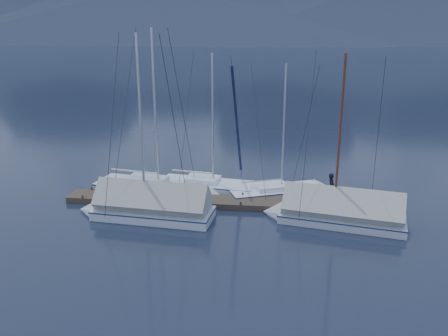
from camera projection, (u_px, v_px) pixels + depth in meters
The scene contains 9 objects.
ground at pixel (220, 219), 24.86m from camera, with size 1000.00×1000.00×0.00m, color black.
dock at pixel (224, 203), 26.72m from camera, with size 18.00×1.50×0.54m.
mooring_posts at pixel (215, 199), 26.70m from camera, with size 15.12×1.52×0.35m.
sailboat_open_left at pixel (167, 190), 28.54m from camera, with size 8.28×3.85×10.58m.
sailboat_open_mid at pixel (221, 187), 29.12m from camera, with size 7.05×3.15×9.04m.
sailboat_open_right at pixel (288, 191), 28.48m from camera, with size 6.64×4.02×8.49m.
sailboat_covered_near at pixel (331, 213), 24.41m from camera, with size 7.59×3.67×9.48m.
sailboat_covered_far at pixel (143, 208), 25.02m from camera, with size 7.58×3.19×10.37m.
person at pixel (331, 187), 26.19m from camera, with size 0.59×0.39×1.62m, color black.
Camera 1 is at (2.85, -22.75, 9.98)m, focal length 38.00 mm.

